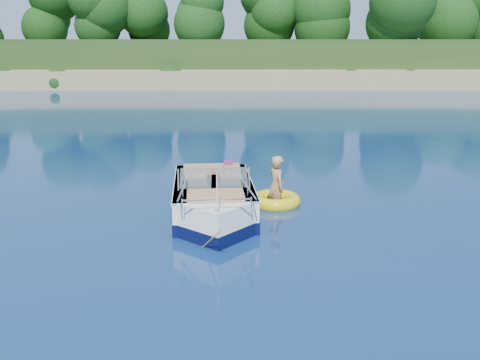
# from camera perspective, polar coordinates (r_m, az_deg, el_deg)

# --- Properties ---
(ground) EXTENTS (160.00, 160.00, 0.00)m
(ground) POSITION_cam_1_polar(r_m,az_deg,el_deg) (10.14, 2.70, -8.60)
(ground) COLOR #0B204E
(ground) RESTS_ON ground
(shoreline) EXTENTS (170.00, 59.00, 6.00)m
(shoreline) POSITION_cam_1_polar(r_m,az_deg,el_deg) (73.12, -0.08, 12.42)
(shoreline) COLOR #998159
(shoreline) RESTS_ON ground
(treeline) EXTENTS (150.00, 7.12, 8.19)m
(treeline) POSITION_cam_1_polar(r_m,az_deg,el_deg) (50.33, 0.17, 16.54)
(treeline) COLOR #322010
(treeline) RESTS_ON ground
(motorboat) EXTENTS (2.10, 5.18, 1.72)m
(motorboat) POSITION_cam_1_polar(r_m,az_deg,el_deg) (12.48, -2.81, -2.40)
(motorboat) COLOR white
(motorboat) RESTS_ON ground
(tow_tube) EXTENTS (1.34, 1.34, 0.34)m
(tow_tube) POSITION_cam_1_polar(r_m,az_deg,el_deg) (13.49, 3.80, -2.19)
(tow_tube) COLOR yellow
(tow_tube) RESTS_ON ground
(boy) EXTENTS (0.69, 0.97, 1.74)m
(boy) POSITION_cam_1_polar(r_m,az_deg,el_deg) (13.55, 3.81, -2.49)
(boy) COLOR tan
(boy) RESTS_ON ground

